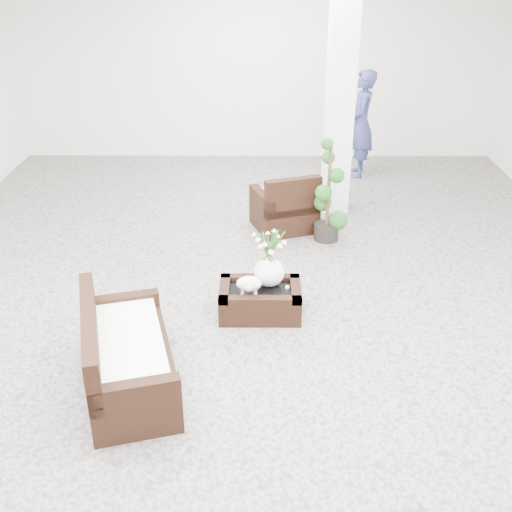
{
  "coord_description": "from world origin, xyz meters",
  "views": [
    {
      "loc": [
        0.04,
        -6.26,
        3.73
      ],
      "look_at": [
        0.0,
        -0.1,
        0.62
      ],
      "focal_mm": 43.55,
      "sensor_mm": 36.0,
      "label": 1
    }
  ],
  "objects_px": {
    "coffee_table": "(260,301)",
    "armchair": "(284,200)",
    "loveseat": "(128,348)",
    "topiary": "(328,191)"
  },
  "relations": [
    {
      "from": "armchair",
      "to": "topiary",
      "type": "xyz_separation_m",
      "value": [
        0.58,
        -0.4,
        0.29
      ]
    },
    {
      "from": "topiary",
      "to": "armchair",
      "type": "bearing_deg",
      "value": 145.65
    },
    {
      "from": "coffee_table",
      "to": "armchair",
      "type": "distance_m",
      "value": 2.41
    },
    {
      "from": "coffee_table",
      "to": "armchair",
      "type": "relative_size",
      "value": 1.04
    },
    {
      "from": "coffee_table",
      "to": "loveseat",
      "type": "height_order",
      "value": "loveseat"
    },
    {
      "from": "loveseat",
      "to": "topiary",
      "type": "height_order",
      "value": "topiary"
    },
    {
      "from": "coffee_table",
      "to": "loveseat",
      "type": "relative_size",
      "value": 0.57
    },
    {
      "from": "armchair",
      "to": "topiary",
      "type": "relative_size",
      "value": 0.6
    },
    {
      "from": "armchair",
      "to": "loveseat",
      "type": "relative_size",
      "value": 0.55
    },
    {
      "from": "loveseat",
      "to": "topiary",
      "type": "xyz_separation_m",
      "value": [
        2.14,
        3.24,
        0.3
      ]
    }
  ]
}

